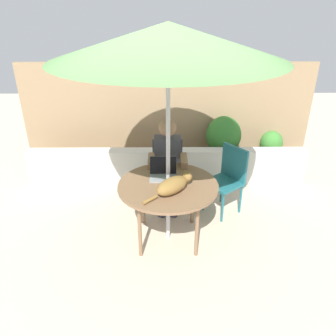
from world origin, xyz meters
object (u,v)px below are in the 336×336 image
at_px(patio_umbrella, 168,41).
at_px(chair_occupied, 167,167).
at_px(patio_table, 168,189).
at_px(laptop, 163,171).
at_px(person_seated, 168,161).
at_px(cat, 174,185).
at_px(potted_plant_near_fence, 223,141).
at_px(potted_plant_by_chair, 271,147).
at_px(chair_empty, 228,175).

relative_size(patio_umbrella, chair_occupied, 2.66).
xyz_separation_m(patio_table, laptop, (-0.05, 0.19, 0.12)).
height_order(person_seated, cat, person_seated).
bearing_deg(patio_table, potted_plant_near_fence, 62.95).
xyz_separation_m(cat, potted_plant_near_fence, (0.84, 1.92, -0.28)).
bearing_deg(laptop, potted_plant_by_chair, 44.46).
distance_m(patio_table, chair_empty, 1.00).
xyz_separation_m(patio_umbrella, potted_plant_by_chair, (1.75, 1.97, -1.86)).
distance_m(patio_table, potted_plant_by_chair, 2.66).
relative_size(cat, potted_plant_by_chair, 0.86).
height_order(patio_table, patio_umbrella, patio_umbrella).
bearing_deg(potted_plant_by_chair, patio_table, -131.71).
relative_size(chair_occupied, potted_plant_by_chair, 1.47).
bearing_deg(patio_table, patio_umbrella, 0.00).
bearing_deg(cat, potted_plant_by_chair, 51.43).
xyz_separation_m(potted_plant_near_fence, potted_plant_by_chair, (0.85, 0.20, -0.19)).
bearing_deg(patio_table, cat, -70.29).
height_order(laptop, cat, laptop).
height_order(chair_empty, cat, cat).
height_order(patio_umbrella, potted_plant_near_fence, patio_umbrella).
height_order(chair_empty, potted_plant_by_chair, chair_empty).
bearing_deg(potted_plant_by_chair, laptop, -135.54).
distance_m(patio_table, laptop, 0.23).
height_order(person_seated, potted_plant_near_fence, person_seated).
bearing_deg(patio_umbrella, potted_plant_by_chair, 48.29).
bearing_deg(chair_empty, cat, -133.59).
height_order(patio_umbrella, laptop, patio_umbrella).
bearing_deg(cat, patio_umbrella, 109.71).
relative_size(patio_umbrella, person_seated, 1.92).
xyz_separation_m(chair_empty, person_seated, (-0.78, 0.07, 0.17)).
xyz_separation_m(patio_umbrella, cat, (0.06, -0.16, -1.38)).
xyz_separation_m(chair_occupied, cat, (0.06, -0.99, 0.29)).
relative_size(patio_table, potted_plant_by_chair, 1.83).
relative_size(patio_table, patio_umbrella, 0.47).
distance_m(chair_empty, person_seated, 0.80).
bearing_deg(potted_plant_near_fence, patio_table, -117.05).
bearing_deg(person_seated, potted_plant_near_fence, 50.52).
distance_m(chair_occupied, person_seated, 0.23).
height_order(chair_empty, laptop, laptop).
bearing_deg(chair_empty, patio_umbrella, -142.42).
relative_size(patio_table, person_seated, 0.90).
bearing_deg(potted_plant_near_fence, chair_occupied, -133.90).
xyz_separation_m(patio_table, potted_plant_by_chair, (1.75, 1.97, -0.34)).
bearing_deg(potted_plant_by_chair, chair_occupied, -146.97).
bearing_deg(laptop, cat, -72.42).
bearing_deg(chair_empty, patio_table, -142.42).
distance_m(laptop, potted_plant_by_chair, 2.58).
xyz_separation_m(chair_empty, potted_plant_near_fence, (0.12, 1.16, 0.01)).
distance_m(chair_occupied, potted_plant_by_chair, 2.10).
xyz_separation_m(chair_occupied, person_seated, (-0.00, -0.16, 0.17)).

